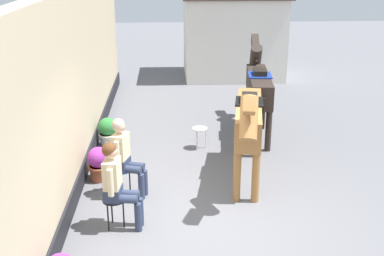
{
  "coord_description": "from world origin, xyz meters",
  "views": [
    {
      "loc": [
        -0.82,
        -6.84,
        3.97
      ],
      "look_at": [
        -0.4,
        1.2,
        1.05
      ],
      "focal_mm": 45.31,
      "sensor_mm": 36.0,
      "label": 1
    }
  ],
  "objects_px": {
    "seated_visitor_far": "(124,153)",
    "spare_stool_white": "(200,131)",
    "saddled_horse_far": "(258,85)",
    "saddled_horse_near": "(249,120)",
    "flower_planter_farthest": "(108,131)",
    "flower_planter_inner_far": "(99,163)",
    "seated_visitor_near": "(117,181)"
  },
  "relations": [
    {
      "from": "saddled_horse_near",
      "to": "spare_stool_white",
      "type": "bearing_deg",
      "value": 116.03
    },
    {
      "from": "flower_planter_inner_far",
      "to": "seated_visitor_far",
      "type": "bearing_deg",
      "value": -49.47
    },
    {
      "from": "saddled_horse_near",
      "to": "flower_planter_inner_far",
      "type": "height_order",
      "value": "saddled_horse_near"
    },
    {
      "from": "seated_visitor_far",
      "to": "spare_stool_white",
      "type": "bearing_deg",
      "value": 55.38
    },
    {
      "from": "saddled_horse_far",
      "to": "flower_planter_inner_far",
      "type": "bearing_deg",
      "value": -145.16
    },
    {
      "from": "flower_planter_farthest",
      "to": "saddled_horse_near",
      "type": "bearing_deg",
      "value": -33.22
    },
    {
      "from": "seated_visitor_far",
      "to": "flower_planter_inner_far",
      "type": "height_order",
      "value": "seated_visitor_far"
    },
    {
      "from": "saddled_horse_near",
      "to": "saddled_horse_far",
      "type": "relative_size",
      "value": 0.99
    },
    {
      "from": "saddled_horse_far",
      "to": "spare_stool_white",
      "type": "height_order",
      "value": "saddled_horse_far"
    },
    {
      "from": "flower_planter_farthest",
      "to": "spare_stool_white",
      "type": "bearing_deg",
      "value": -6.79
    },
    {
      "from": "seated_visitor_near",
      "to": "spare_stool_white",
      "type": "xyz_separation_m",
      "value": [
        1.45,
        3.13,
        -0.38
      ]
    },
    {
      "from": "seated_visitor_far",
      "to": "saddled_horse_near",
      "type": "bearing_deg",
      "value": 12.92
    },
    {
      "from": "seated_visitor_near",
      "to": "flower_planter_farthest",
      "type": "distance_m",
      "value": 3.43
    },
    {
      "from": "seated_visitor_far",
      "to": "flower_planter_inner_far",
      "type": "bearing_deg",
      "value": 130.53
    },
    {
      "from": "seated_visitor_near",
      "to": "flower_planter_farthest",
      "type": "xyz_separation_m",
      "value": [
        -0.53,
        3.36,
        -0.44
      ]
    },
    {
      "from": "seated_visitor_far",
      "to": "flower_planter_farthest",
      "type": "height_order",
      "value": "seated_visitor_far"
    },
    {
      "from": "seated_visitor_near",
      "to": "spare_stool_white",
      "type": "relative_size",
      "value": 3.02
    },
    {
      "from": "seated_visitor_far",
      "to": "saddled_horse_near",
      "type": "height_order",
      "value": "saddled_horse_near"
    },
    {
      "from": "saddled_horse_near",
      "to": "saddled_horse_far",
      "type": "xyz_separation_m",
      "value": [
        0.63,
        2.45,
        0.0
      ]
    },
    {
      "from": "saddled_horse_far",
      "to": "flower_planter_farthest",
      "type": "xyz_separation_m",
      "value": [
        -3.37,
        -0.66,
        -0.82
      ]
    },
    {
      "from": "flower_planter_farthest",
      "to": "spare_stool_white",
      "type": "xyz_separation_m",
      "value": [
        1.98,
        -0.24,
        0.07
      ]
    },
    {
      "from": "seated_visitor_near",
      "to": "flower_planter_inner_far",
      "type": "relative_size",
      "value": 2.17
    },
    {
      "from": "seated_visitor_far",
      "to": "saddled_horse_far",
      "type": "bearing_deg",
      "value": 46.43
    },
    {
      "from": "seated_visitor_far",
      "to": "spare_stool_white",
      "type": "height_order",
      "value": "seated_visitor_far"
    },
    {
      "from": "spare_stool_white",
      "to": "flower_planter_farthest",
      "type": "bearing_deg",
      "value": 173.21
    },
    {
      "from": "saddled_horse_far",
      "to": "seated_visitor_far",
      "type": "bearing_deg",
      "value": -133.57
    },
    {
      "from": "seated_visitor_near",
      "to": "seated_visitor_far",
      "type": "relative_size",
      "value": 1.0
    },
    {
      "from": "seated_visitor_near",
      "to": "saddled_horse_near",
      "type": "xyz_separation_m",
      "value": [
        2.21,
        1.57,
        0.38
      ]
    },
    {
      "from": "saddled_horse_near",
      "to": "spare_stool_white",
      "type": "xyz_separation_m",
      "value": [
        -0.76,
        1.56,
        -0.76
      ]
    },
    {
      "from": "saddled_horse_near",
      "to": "spare_stool_white",
      "type": "distance_m",
      "value": 1.89
    },
    {
      "from": "saddled_horse_far",
      "to": "saddled_horse_near",
      "type": "bearing_deg",
      "value": -104.3
    },
    {
      "from": "spare_stool_white",
      "to": "seated_visitor_near",
      "type": "bearing_deg",
      "value": -114.9
    }
  ]
}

